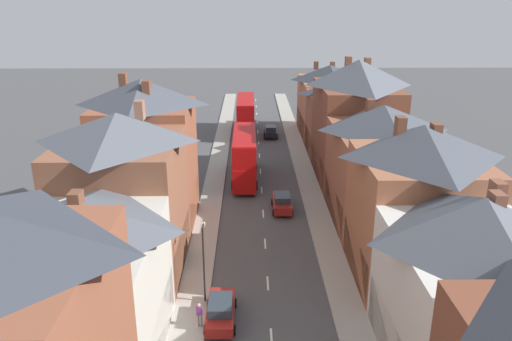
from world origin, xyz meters
The scene contains 12 objects.
pavement_left centered at (-5.10, 38.00, 0.07)m, with size 2.20×104.00×0.14m, color #A8A399.
pavement_right centered at (5.10, 38.00, 0.07)m, with size 2.20×104.00×0.14m, color #A8A399.
centre_line_dashes centered at (0.00, 36.00, 0.01)m, with size 0.14×97.80×0.01m.
terrace_row_left centered at (-10.18, 10.20, 5.73)m, with size 8.00×46.45×13.84m.
terrace_row_right centered at (10.18, 24.30, 5.71)m, with size 8.00×77.22×14.37m.
double_decker_bus_lead centered at (-1.81, 39.17, 2.82)m, with size 2.74×10.80×5.30m.
double_decker_bus_mid_street centered at (-1.81, 58.71, 2.82)m, with size 2.74×10.80×5.30m.
car_parked_right_a centered at (1.80, 57.02, 0.83)m, with size 1.90×4.22×1.66m.
car_mid_black centered at (-3.10, 13.69, 0.81)m, with size 1.90×4.45×1.59m.
car_parked_left_b centered at (1.80, 30.73, 0.85)m, with size 1.90×4.15×1.70m.
pedestrian_near_right centered at (-4.36, 13.02, 1.03)m, with size 0.36×0.22×1.61m.
street_lamp centered at (-4.25, 15.81, 3.24)m, with size 0.20×1.12×5.50m.
Camera 1 is at (-1.25, -12.75, 19.29)m, focal length 35.00 mm.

